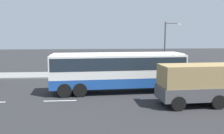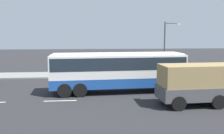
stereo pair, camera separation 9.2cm
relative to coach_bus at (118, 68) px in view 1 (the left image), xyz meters
The scene contains 7 objects.
ground_plane 2.32m from the coach_bus, 13.14° to the left, with size 120.00×120.00×0.00m, color #28282B.
sidewalk_curb 9.32m from the coach_bus, 83.46° to the left, with size 80.00×4.00×0.15m, color gray.
lane_centreline 5.31m from the coach_bus, 29.92° to the right, with size 40.50×0.16×0.01m.
coach_bus is the anchor object (origin of this frame).
cargo_truck 7.48m from the coach_bus, 35.53° to the right, with size 7.84×2.81×2.84m.
pedestrian_near_curb 9.54m from the coach_bus, 88.71° to the left, with size 0.32×0.32×1.55m.
street_lamp 10.13m from the coach_bus, 49.19° to the left, with size 1.93×0.24×6.14m.
Camera 1 is at (-3.36, -21.09, 4.96)m, focal length 40.26 mm.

